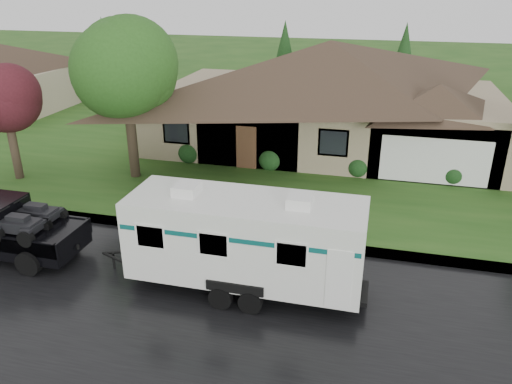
% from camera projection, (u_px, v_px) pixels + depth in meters
% --- Properties ---
extents(ground, '(140.00, 140.00, 0.00)m').
position_uv_depth(ground, '(210.00, 269.00, 16.20)').
color(ground, '#255019').
rests_on(ground, ground).
extents(road, '(140.00, 8.00, 0.01)m').
position_uv_depth(road, '(188.00, 304.00, 14.41)').
color(road, black).
rests_on(road, ground).
extents(curb, '(140.00, 0.50, 0.15)m').
position_uv_depth(curb, '(231.00, 235.00, 18.17)').
color(curb, gray).
rests_on(curb, ground).
extents(lawn, '(140.00, 26.00, 0.15)m').
position_uv_depth(lawn, '(293.00, 137.00, 29.54)').
color(lawn, '#255019').
rests_on(lawn, ground).
extents(house_main, '(19.44, 10.80, 6.90)m').
position_uv_depth(house_main, '(334.00, 83.00, 26.60)').
color(house_main, gray).
rests_on(house_main, lawn).
extents(tree_left_green, '(4.29, 4.29, 7.09)m').
position_uv_depth(tree_left_green, '(125.00, 69.00, 21.54)').
color(tree_left_green, '#382B1E').
rests_on(tree_left_green, lawn).
extents(tree_red, '(3.22, 3.22, 5.32)m').
position_uv_depth(tree_red, '(4.00, 99.00, 21.79)').
color(tree_red, '#382B1E').
rests_on(tree_red, lawn).
extents(shrub_row, '(13.60, 1.00, 1.00)m').
position_uv_depth(shrub_row, '(314.00, 162.00, 23.78)').
color(shrub_row, '#143814').
rests_on(shrub_row, lawn).
extents(travel_trailer, '(7.21, 2.53, 3.24)m').
position_uv_depth(travel_trailer, '(246.00, 238.00, 14.52)').
color(travel_trailer, white).
rests_on(travel_trailer, ground).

